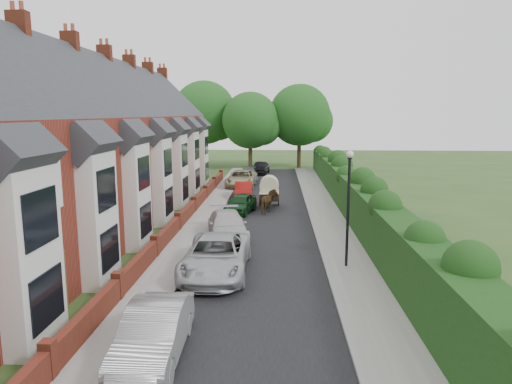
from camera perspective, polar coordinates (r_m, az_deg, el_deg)
ground at (r=16.71m, az=1.28°, el=-13.84°), size 140.00×140.00×0.00m
road at (r=27.15m, az=0.84°, el=-4.47°), size 6.00×58.00×0.02m
pavement_hedge_side at (r=27.32m, az=9.49°, el=-4.41°), size 2.20×58.00×0.12m
pavement_house_side at (r=27.54m, az=-7.21°, el=-4.24°), size 1.70×58.00×0.12m
kerb_hedge_side at (r=27.21m, az=7.29°, el=-4.40°), size 0.18×58.00×0.13m
kerb_house_side at (r=27.41m, az=-5.56°, el=-4.26°), size 0.18×58.00×0.13m
hedge at (r=27.26m, az=13.34°, el=-1.26°), size 2.10×58.00×2.85m
terrace_row at (r=27.77m, az=-21.20°, el=4.53°), size 9.05×40.50×11.50m
garden_wall_row at (r=26.68m, az=-9.72°, el=-3.87°), size 0.35×40.35×1.10m
lamppost at (r=19.83m, az=11.50°, el=-0.28°), size 0.32×0.32×5.16m
tree_far_left at (r=55.47m, az=-0.36°, el=8.76°), size 7.14×6.80×9.29m
tree_far_right at (r=57.46m, az=5.86°, el=9.35°), size 7.98×7.60×10.31m
tree_far_back at (r=59.07m, az=-6.04°, el=9.65°), size 8.40×8.00×10.82m
car_silver_a at (r=13.40m, az=-12.69°, el=-16.85°), size 1.68×4.51×1.47m
car_silver_b at (r=19.40m, az=-5.02°, el=-7.95°), size 2.65×5.74×1.59m
car_white at (r=24.79m, az=-3.59°, el=-4.20°), size 2.92×5.20×1.42m
car_green at (r=31.03m, az=-1.97°, el=-1.44°), size 2.33×4.11×1.32m
car_red at (r=36.37m, az=-1.57°, el=0.20°), size 1.59×4.00×1.29m
car_beige at (r=42.11m, az=-1.85°, el=1.68°), size 2.75×5.59×1.53m
car_grey at (r=45.21m, az=-0.97°, el=2.10°), size 2.10×4.64×1.32m
car_black at (r=51.23m, az=0.55°, el=3.10°), size 2.21×4.50×1.48m
horse at (r=30.86m, az=1.58°, el=-1.25°), size 1.36×2.05×1.59m
horse_cart at (r=32.77m, az=1.66°, el=0.33°), size 1.45×3.19×2.30m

